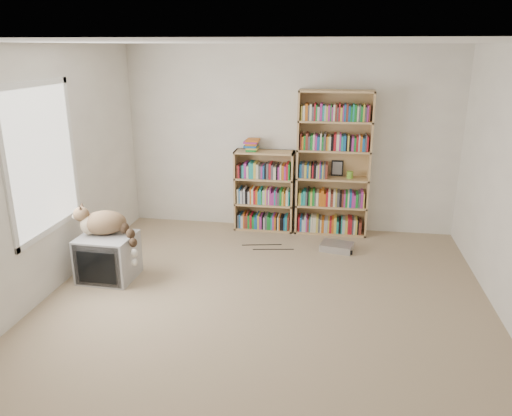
# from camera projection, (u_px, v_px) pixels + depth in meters

# --- Properties ---
(floor) EXTENTS (4.50, 5.00, 0.01)m
(floor) POSITION_uv_depth(u_px,v_px,m) (262.00, 313.00, 4.84)
(floor) COLOR tan
(floor) RESTS_ON ground
(wall_back) EXTENTS (4.50, 0.02, 2.50)m
(wall_back) POSITION_uv_depth(u_px,v_px,m) (289.00, 140.00, 6.80)
(wall_back) COLOR white
(wall_back) RESTS_ON floor
(wall_front) EXTENTS (4.50, 0.02, 2.50)m
(wall_front) POSITION_uv_depth(u_px,v_px,m) (178.00, 350.00, 2.10)
(wall_front) COLOR white
(wall_front) RESTS_ON floor
(wall_left) EXTENTS (0.02, 5.00, 2.50)m
(wall_left) POSITION_uv_depth(u_px,v_px,m) (32.00, 179.00, 4.79)
(wall_left) COLOR white
(wall_left) RESTS_ON floor
(ceiling) EXTENTS (4.50, 5.00, 0.02)m
(ceiling) POSITION_uv_depth(u_px,v_px,m) (264.00, 42.00, 4.06)
(ceiling) COLOR white
(ceiling) RESTS_ON wall_back
(window) EXTENTS (0.02, 1.22, 1.52)m
(window) POSITION_uv_depth(u_px,v_px,m) (42.00, 160.00, 4.93)
(window) COLOR white
(window) RESTS_ON wall_left
(crt_tv) EXTENTS (0.59, 0.55, 0.50)m
(crt_tv) POSITION_uv_depth(u_px,v_px,m) (108.00, 257.00, 5.51)
(crt_tv) COLOR #A4A4A7
(crt_tv) RESTS_ON floor
(cat) EXTENTS (0.78, 0.50, 0.57)m
(cat) POSITION_uv_depth(u_px,v_px,m) (108.00, 227.00, 5.43)
(cat) COLOR #3A2417
(cat) RESTS_ON crt_tv
(bookcase_tall) EXTENTS (0.97, 0.30, 1.94)m
(bookcase_tall) POSITION_uv_depth(u_px,v_px,m) (333.00, 168.00, 6.68)
(bookcase_tall) COLOR tan
(bookcase_tall) RESTS_ON floor
(bookcase_short) EXTENTS (0.81, 0.30, 1.12)m
(bookcase_short) POSITION_uv_depth(u_px,v_px,m) (264.00, 194.00, 6.94)
(bookcase_short) COLOR tan
(bookcase_short) RESTS_ON floor
(book_stack) EXTENTS (0.19, 0.24, 0.16)m
(book_stack) POSITION_uv_depth(u_px,v_px,m) (252.00, 145.00, 6.76)
(book_stack) COLOR #AB1623
(book_stack) RESTS_ON bookcase_short
(green_mug) EXTENTS (0.08, 0.08, 0.09)m
(green_mug) POSITION_uv_depth(u_px,v_px,m) (350.00, 175.00, 6.65)
(green_mug) COLOR #6DAB31
(green_mug) RESTS_ON bookcase_tall
(framed_print) EXTENTS (0.16, 0.05, 0.21)m
(framed_print) POSITION_uv_depth(u_px,v_px,m) (337.00, 168.00, 6.75)
(framed_print) COLOR black
(framed_print) RESTS_ON bookcase_tall
(dvd_player) EXTENTS (0.44, 0.35, 0.09)m
(dvd_player) POSITION_uv_depth(u_px,v_px,m) (337.00, 247.00, 6.33)
(dvd_player) COLOR #B5B5BA
(dvd_player) RESTS_ON floor
(wall_outlet) EXTENTS (0.01, 0.08, 0.13)m
(wall_outlet) POSITION_uv_depth(u_px,v_px,m) (85.00, 237.00, 5.88)
(wall_outlet) COLOR silver
(wall_outlet) RESTS_ON wall_left
(floor_cables) EXTENTS (1.20, 0.70, 0.01)m
(floor_cables) POSITION_uv_depth(u_px,v_px,m) (280.00, 251.00, 6.30)
(floor_cables) COLOR black
(floor_cables) RESTS_ON floor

